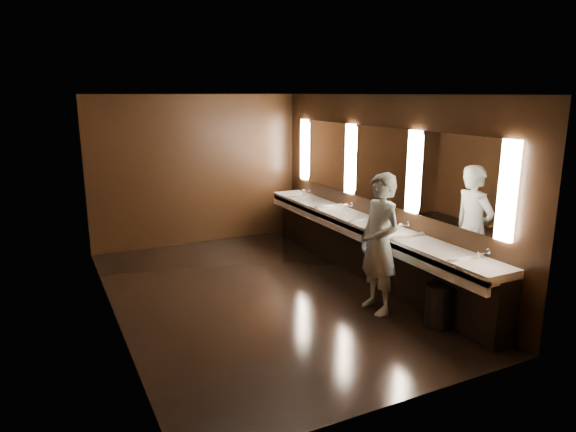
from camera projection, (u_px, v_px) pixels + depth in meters
name	position (u px, v px, depth m)	size (l,w,h in m)	color
floor	(262.00, 294.00, 7.37)	(6.00, 6.00, 0.00)	black
ceiling	(259.00, 94.00, 6.71)	(4.00, 6.00, 0.02)	#2D2D2B
wall_back	(197.00, 170.00, 9.65)	(4.00, 0.02, 2.80)	black
wall_front	(399.00, 262.00, 4.43)	(4.00, 0.02, 2.80)	black
wall_left	(108.00, 214.00, 6.18)	(0.02, 6.00, 2.80)	black
wall_right	(380.00, 187.00, 7.91)	(0.02, 6.00, 2.80)	black
sink_counter	(366.00, 245.00, 8.03)	(0.55, 5.40, 1.01)	black
mirror_band	(380.00, 165.00, 7.82)	(0.06, 5.03, 1.15)	#FEE0C3
person	(379.00, 244.00, 6.62)	(0.67, 0.44, 1.84)	#8CA9D1
trash_bin	(439.00, 305.00, 6.34)	(0.34, 0.34, 0.53)	black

